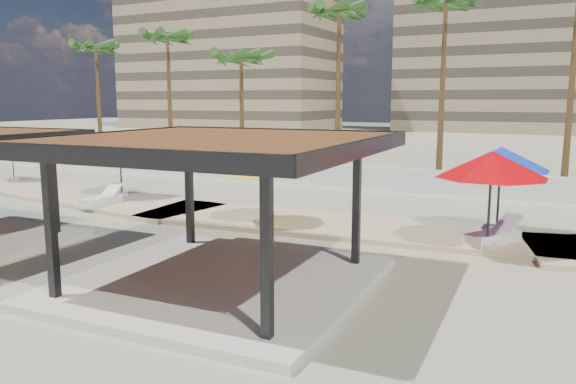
% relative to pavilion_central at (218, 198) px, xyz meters
% --- Properties ---
extents(ground, '(200.00, 200.00, 0.00)m').
position_rel_pavilion_central_xyz_m(ground, '(-1.60, 0.38, -2.24)').
color(ground, tan).
rests_on(ground, ground).
extents(promenade, '(44.45, 7.97, 0.24)m').
position_rel_pavilion_central_xyz_m(promenade, '(0.40, 8.05, -2.18)').
color(promenade, '#C6B284').
rests_on(promenade, ground).
extents(boundary_wall, '(56.00, 0.30, 1.20)m').
position_rel_pavilion_central_xyz_m(boundary_wall, '(-1.60, 16.38, -1.64)').
color(boundary_wall, silver).
rests_on(boundary_wall, ground).
extents(building_west, '(34.00, 16.00, 32.40)m').
position_rel_pavilion_central_xyz_m(building_west, '(-43.60, 68.38, 13.03)').
color(building_west, '#937F60').
rests_on(building_west, ground).
extents(building_mid, '(38.00, 16.00, 30.40)m').
position_rel_pavilion_central_xyz_m(building_mid, '(2.40, 78.38, 12.03)').
color(building_mid, '#847259').
rests_on(building_mid, ground).
extents(pavilion_central, '(7.69, 7.69, 3.76)m').
position_rel_pavilion_central_xyz_m(pavilion_central, '(0.00, 0.00, 0.00)').
color(pavilion_central, beige).
rests_on(pavilion_central, ground).
extents(umbrella_a, '(2.84, 2.84, 2.30)m').
position_rel_pavilion_central_xyz_m(umbrella_a, '(-20.10, 9.58, -0.09)').
color(umbrella_a, beige).
rests_on(umbrella_a, promenade).
extents(umbrella_b, '(3.42, 3.42, 2.46)m').
position_rel_pavilion_central_xyz_m(umbrella_b, '(-2.25, 6.18, 0.05)').
color(umbrella_b, beige).
rests_on(umbrella_b, promenade).
extents(umbrella_c, '(4.29, 4.29, 2.94)m').
position_rel_pavilion_central_xyz_m(umbrella_c, '(5.53, 6.18, 0.46)').
color(umbrella_c, beige).
rests_on(umbrella_c, promenade).
extents(umbrella_d, '(4.18, 4.18, 2.88)m').
position_rel_pavilion_central_xyz_m(umbrella_d, '(5.52, 8.68, 0.41)').
color(umbrella_d, beige).
rests_on(umbrella_d, promenade).
extents(umbrella_f, '(3.71, 3.71, 2.91)m').
position_rel_pavilion_central_xyz_m(umbrella_f, '(-10.98, 8.32, 0.44)').
color(umbrella_f, beige).
rests_on(umbrella_f, promenade).
extents(lounger_a, '(0.92, 2.21, 0.81)m').
position_rel_pavilion_central_xyz_m(lounger_a, '(-10.16, 6.23, -1.87)').
color(lounger_a, white).
rests_on(lounger_a, promenade).
extents(lounger_b, '(1.65, 2.20, 0.81)m').
position_rel_pavilion_central_xyz_m(lounger_b, '(5.62, 6.94, -1.87)').
color(lounger_b, white).
rests_on(lounger_b, promenade).
extents(palm_a, '(3.00, 3.00, 9.05)m').
position_rel_pavilion_central_xyz_m(palm_a, '(-22.60, 18.68, 5.66)').
color(palm_a, brown).
rests_on(palm_a, ground).
extents(palm_b, '(3.00, 3.00, 9.49)m').
position_rel_pavilion_central_xyz_m(palm_b, '(-16.60, 19.08, 6.08)').
color(palm_b, brown).
rests_on(palm_b, ground).
extents(palm_c, '(3.00, 3.00, 7.93)m').
position_rel_pavilion_central_xyz_m(palm_c, '(-10.60, 18.48, 4.60)').
color(palm_c, brown).
rests_on(palm_c, ground).
extents(palm_d, '(3.00, 3.00, 10.31)m').
position_rel_pavilion_central_xyz_m(palm_d, '(-4.60, 19.28, 6.84)').
color(palm_d, brown).
rests_on(palm_d, ground).
extents(palm_e, '(3.00, 3.00, 10.34)m').
position_rel_pavilion_central_xyz_m(palm_e, '(1.40, 18.78, 6.86)').
color(palm_e, brown).
rests_on(palm_e, ground).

